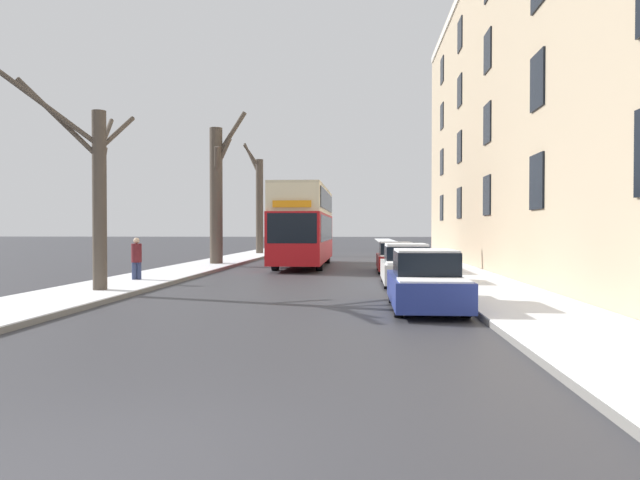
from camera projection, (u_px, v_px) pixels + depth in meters
The scene contains 13 objects.
ground_plane at pixel (105, 470), 4.79m from camera, with size 320.00×320.00×0.00m, color #38383D.
sidewalk_left at pixel (279, 249), 58.11m from camera, with size 3.05×130.00×0.16m.
sidewalk_right at pixel (404, 249), 57.17m from camera, with size 3.05×130.00×0.16m.
terrace_facade_right at pixel (590, 93), 25.46m from camera, with size 9.10×42.11×16.29m.
bare_tree_left_0 at pixel (96, 186), 17.70m from camera, with size 3.01×4.08×6.72m.
bare_tree_left_1 at pixel (217, 192), 31.56m from camera, with size 2.05×1.26×8.61m.
bare_tree_left_2 at pixel (259, 203), 45.46m from camera, with size 1.88×2.50×9.13m.
bare_tree_left_3 at pixel (284, 217), 60.25m from camera, with size 3.51×1.88×7.04m.
double_decker_bus at pixel (304, 222), 31.30m from camera, with size 2.57×10.84×4.30m.
parked_car_0 at pixel (426, 282), 14.42m from camera, with size 1.75×4.30×1.52m.
parked_car_1 at pixel (406, 266), 20.77m from camera, with size 1.74×4.37×1.52m.
parked_car_2 at pixel (396, 258), 27.24m from camera, with size 1.76×4.54×1.44m.
pedestrian_left_sidewalk at pixel (137, 258), 21.32m from camera, with size 0.38×0.38×1.73m.
Camera 1 is at (2.16, -4.61, 2.02)m, focal length 32.00 mm.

